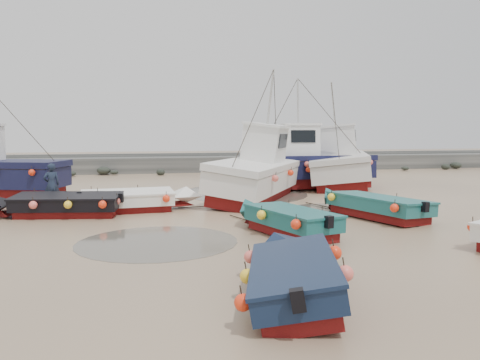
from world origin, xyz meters
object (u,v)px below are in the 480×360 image
at_px(cabin_boat_3, 341,164).
at_px(cabin_boat_1, 256,172).
at_px(dinghy_2, 284,216).
at_px(dinghy_6, 371,203).
at_px(person, 52,206).
at_px(dinghy_1, 297,268).
at_px(dinghy_4, 58,202).
at_px(cabin_boat_2, 304,165).
at_px(dinghy_5, 137,198).

bearing_deg(cabin_boat_3, cabin_boat_1, -122.78).
xyz_separation_m(dinghy_2, dinghy_6, (4.09, 2.10, -0.01)).
height_order(dinghy_2, person, dinghy_2).
distance_m(dinghy_1, cabin_boat_1, 13.44).
xyz_separation_m(dinghy_2, cabin_boat_3, (7.27, 12.05, 0.77)).
bearing_deg(dinghy_4, dinghy_2, -112.20).
distance_m(cabin_boat_1, cabin_boat_2, 4.75).
height_order(dinghy_4, cabin_boat_1, cabin_boat_1).
height_order(dinghy_4, dinghy_6, same).
relative_size(dinghy_4, person, 3.37).
distance_m(dinghy_4, dinghy_5, 3.05).
height_order(cabin_boat_3, person, cabin_boat_3).
height_order(dinghy_1, cabin_boat_3, cabin_boat_3).
relative_size(dinghy_1, cabin_boat_2, 0.59).
xyz_separation_m(dinghy_6, cabin_boat_3, (3.17, 9.96, 0.78)).
bearing_deg(cabin_boat_2, dinghy_1, 160.09).
bearing_deg(cabin_boat_3, dinghy_4, -131.18).
xyz_separation_m(dinghy_1, dinghy_6, (5.52, 7.62, -0.01)).
height_order(dinghy_6, cabin_boat_3, cabin_boat_3).
height_order(cabin_boat_1, cabin_boat_3, same).
bearing_deg(person, cabin_boat_1, 158.05).
distance_m(dinghy_1, cabin_boat_3, 19.63).
relative_size(dinghy_4, dinghy_5, 1.06).
bearing_deg(person, cabin_boat_2, 171.21).
xyz_separation_m(dinghy_4, cabin_boat_3, (14.96, 7.37, 0.78)).
bearing_deg(dinghy_1, cabin_boat_1, 95.34).
bearing_deg(dinghy_4, cabin_boat_3, -54.67).
xyz_separation_m(dinghy_4, dinghy_6, (11.79, -2.58, -0.00)).
xyz_separation_m(dinghy_4, cabin_boat_2, (12.17, 6.18, 0.81)).
bearing_deg(cabin_boat_2, dinghy_5, 121.19).
distance_m(cabin_boat_1, cabin_boat_3, 7.69).
distance_m(dinghy_5, person, 4.25).
height_order(dinghy_4, dinghy_5, same).
relative_size(cabin_boat_1, cabin_boat_2, 0.98).
xyz_separation_m(dinghy_1, person, (-6.96, 12.86, -0.55)).
bearing_deg(cabin_boat_1, dinghy_6, -29.29).
distance_m(dinghy_5, dinghy_6, 9.36).
xyz_separation_m(dinghy_1, dinghy_2, (1.43, 5.53, 0.01)).
bearing_deg(dinghy_6, cabin_boat_3, 52.29).
bearing_deg(dinghy_5, cabin_boat_3, 114.00).
bearing_deg(dinghy_2, dinghy_1, -124.31).
bearing_deg(person, dinghy_6, 133.14).
bearing_deg(cabin_boat_1, person, -146.58).
height_order(dinghy_5, cabin_boat_1, cabin_boat_1).
xyz_separation_m(dinghy_1, cabin_boat_1, (2.37, 13.21, 0.78)).
xyz_separation_m(dinghy_2, dinghy_5, (-4.71, 5.28, -0.01)).
relative_size(dinghy_1, dinghy_5, 0.97).
bearing_deg(dinghy_4, cabin_boat_1, -61.72).
distance_m(dinghy_2, dinghy_6, 4.60).
height_order(dinghy_1, dinghy_5, same).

